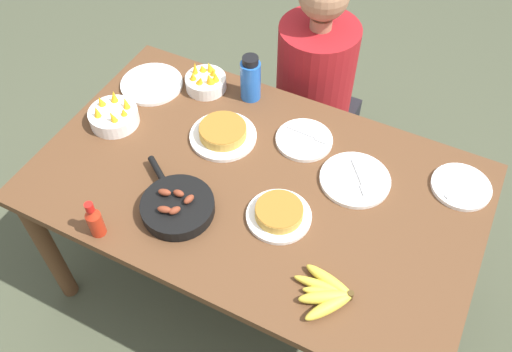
# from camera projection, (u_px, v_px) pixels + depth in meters

# --- Properties ---
(ground_plane) EXTENTS (14.00, 14.00, 0.00)m
(ground_plane) POSITION_uv_depth(u_px,v_px,m) (256.00, 280.00, 2.54)
(ground_plane) COLOR #474C38
(dining_table) EXTENTS (1.61, 0.98, 0.74)m
(dining_table) POSITION_uv_depth(u_px,v_px,m) (256.00, 197.00, 2.03)
(dining_table) COLOR brown
(dining_table) RESTS_ON ground_plane
(banana_bunch) EXTENTS (0.20, 0.20, 0.04)m
(banana_bunch) POSITION_uv_depth(u_px,v_px,m) (327.00, 293.00, 1.66)
(banana_bunch) COLOR gold
(banana_bunch) RESTS_ON dining_table
(skillet) EXTENTS (0.34, 0.28, 0.08)m
(skillet) POSITION_uv_depth(u_px,v_px,m) (177.00, 206.00, 1.86)
(skillet) COLOR black
(skillet) RESTS_ON dining_table
(frittata_plate_center) EXTENTS (0.23, 0.23, 0.05)m
(frittata_plate_center) POSITION_uv_depth(u_px,v_px,m) (279.00, 214.00, 1.84)
(frittata_plate_center) COLOR white
(frittata_plate_center) RESTS_ON dining_table
(frittata_plate_side) EXTENTS (0.26, 0.26, 0.06)m
(frittata_plate_side) POSITION_uv_depth(u_px,v_px,m) (223.00, 133.00, 2.08)
(frittata_plate_side) COLOR white
(frittata_plate_side) RESTS_ON dining_table
(empty_plate_near_front) EXTENTS (0.26, 0.26, 0.02)m
(empty_plate_near_front) POSITION_uv_depth(u_px,v_px,m) (152.00, 84.00, 2.29)
(empty_plate_near_front) COLOR white
(empty_plate_near_front) RESTS_ON dining_table
(empty_plate_far_left) EXTENTS (0.21, 0.21, 0.02)m
(empty_plate_far_left) POSITION_uv_depth(u_px,v_px,m) (461.00, 187.00, 1.94)
(empty_plate_far_left) COLOR white
(empty_plate_far_left) RESTS_ON dining_table
(empty_plate_far_right) EXTENTS (0.22, 0.22, 0.02)m
(empty_plate_far_right) POSITION_uv_depth(u_px,v_px,m) (304.00, 140.00, 2.08)
(empty_plate_far_right) COLOR white
(empty_plate_far_right) RESTS_ON dining_table
(empty_plate_mid_edge) EXTENTS (0.26, 0.26, 0.02)m
(empty_plate_mid_edge) POSITION_uv_depth(u_px,v_px,m) (355.00, 180.00, 1.96)
(empty_plate_mid_edge) COLOR white
(empty_plate_mid_edge) RESTS_ON dining_table
(fruit_bowl_mango) EXTENTS (0.17, 0.17, 0.11)m
(fruit_bowl_mango) POSITION_uv_depth(u_px,v_px,m) (206.00, 81.00, 2.25)
(fruit_bowl_mango) COLOR white
(fruit_bowl_mango) RESTS_ON dining_table
(fruit_bowl_citrus) EXTENTS (0.19, 0.19, 0.11)m
(fruit_bowl_citrus) POSITION_uv_depth(u_px,v_px,m) (114.00, 116.00, 2.13)
(fruit_bowl_citrus) COLOR white
(fruit_bowl_citrus) RESTS_ON dining_table
(water_bottle) EXTENTS (0.08, 0.08, 0.20)m
(water_bottle) POSITION_uv_depth(u_px,v_px,m) (251.00, 79.00, 2.18)
(water_bottle) COLOR blue
(water_bottle) RESTS_ON dining_table
(hot_sauce_bottle) EXTENTS (0.05, 0.05, 0.16)m
(hot_sauce_bottle) POSITION_uv_depth(u_px,v_px,m) (95.00, 220.00, 1.77)
(hot_sauce_bottle) COLOR #B72814
(hot_sauce_bottle) RESTS_ON dining_table
(person_figure) EXTENTS (0.39, 0.39, 1.18)m
(person_figure) POSITION_uv_depth(u_px,v_px,m) (312.00, 105.00, 2.60)
(person_figure) COLOR black
(person_figure) RESTS_ON ground_plane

